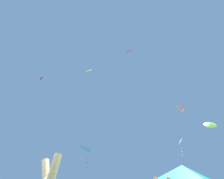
{
  "coord_description": "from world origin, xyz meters",
  "views": [
    {
      "loc": [
        0.41,
        -4.16,
        1.46
      ],
      "look_at": [
        3.45,
        16.11,
        12.77
      ],
      "focal_mm": 31.43,
      "sensor_mm": 36.0,
      "label": 1
    }
  ],
  "objects_px": {
    "canopy_tent_teal": "(183,173)",
    "kite_purple_box": "(41,79)",
    "kite_red_delta": "(128,51)",
    "kite_yellow_delta": "(89,70)",
    "kite_lime_delta": "(210,124)",
    "kite_pink_box": "(181,108)",
    "kite_white_delta": "(180,141)",
    "kite_blue_diamond": "(86,149)"
  },
  "relations": [
    {
      "from": "kite_red_delta",
      "to": "kite_blue_diamond",
      "type": "bearing_deg",
      "value": -173.18
    },
    {
      "from": "kite_blue_diamond",
      "to": "kite_yellow_delta",
      "type": "bearing_deg",
      "value": 91.93
    },
    {
      "from": "canopy_tent_teal",
      "to": "kite_white_delta",
      "type": "distance_m",
      "value": 23.06
    },
    {
      "from": "kite_white_delta",
      "to": "kite_lime_delta",
      "type": "bearing_deg",
      "value": -99.72
    },
    {
      "from": "kite_yellow_delta",
      "to": "kite_purple_box",
      "type": "bearing_deg",
      "value": -143.46
    },
    {
      "from": "kite_lime_delta",
      "to": "kite_white_delta",
      "type": "relative_size",
      "value": 0.55
    },
    {
      "from": "kite_lime_delta",
      "to": "kite_yellow_delta",
      "type": "xyz_separation_m",
      "value": [
        -14.74,
        13.17,
        15.22
      ]
    },
    {
      "from": "kite_yellow_delta",
      "to": "kite_white_delta",
      "type": "xyz_separation_m",
      "value": [
        16.76,
        -1.37,
        -14.31
      ]
    },
    {
      "from": "canopy_tent_teal",
      "to": "kite_yellow_delta",
      "type": "xyz_separation_m",
      "value": [
        -6.44,
        20.69,
        21.51
      ]
    },
    {
      "from": "kite_white_delta",
      "to": "kite_blue_diamond",
      "type": "relative_size",
      "value": 1.14
    },
    {
      "from": "kite_blue_diamond",
      "to": "kite_red_delta",
      "type": "bearing_deg",
      "value": 6.82
    },
    {
      "from": "canopy_tent_teal",
      "to": "kite_purple_box",
      "type": "distance_m",
      "value": 25.69
    },
    {
      "from": "kite_pink_box",
      "to": "kite_purple_box",
      "type": "relative_size",
      "value": 1.75
    },
    {
      "from": "kite_red_delta",
      "to": "kite_lime_delta",
      "type": "height_order",
      "value": "kite_red_delta"
    },
    {
      "from": "kite_red_delta",
      "to": "kite_pink_box",
      "type": "distance_m",
      "value": 13.83
    },
    {
      "from": "kite_purple_box",
      "to": "canopy_tent_teal",
      "type": "bearing_deg",
      "value": -47.45
    },
    {
      "from": "canopy_tent_teal",
      "to": "kite_lime_delta",
      "type": "height_order",
      "value": "kite_lime_delta"
    },
    {
      "from": "kite_lime_delta",
      "to": "kite_pink_box",
      "type": "relative_size",
      "value": 0.74
    },
    {
      "from": "kite_yellow_delta",
      "to": "kite_purple_box",
      "type": "xyz_separation_m",
      "value": [
        -7.47,
        -5.53,
        -6.13
      ]
    },
    {
      "from": "canopy_tent_teal",
      "to": "kite_purple_box",
      "type": "relative_size",
      "value": 2.57
    },
    {
      "from": "canopy_tent_teal",
      "to": "kite_white_delta",
      "type": "bearing_deg",
      "value": 61.88
    },
    {
      "from": "kite_yellow_delta",
      "to": "kite_white_delta",
      "type": "height_order",
      "value": "kite_yellow_delta"
    },
    {
      "from": "kite_lime_delta",
      "to": "kite_blue_diamond",
      "type": "height_order",
      "value": "kite_lime_delta"
    },
    {
      "from": "kite_blue_diamond",
      "to": "kite_lime_delta",
      "type": "bearing_deg",
      "value": -15.58
    },
    {
      "from": "kite_pink_box",
      "to": "kite_purple_box",
      "type": "distance_m",
      "value": 21.55
    },
    {
      "from": "kite_red_delta",
      "to": "canopy_tent_teal",
      "type": "bearing_deg",
      "value": -89.8
    },
    {
      "from": "canopy_tent_teal",
      "to": "kite_red_delta",
      "type": "distance_m",
      "value": 23.84
    },
    {
      "from": "kite_red_delta",
      "to": "kite_pink_box",
      "type": "xyz_separation_m",
      "value": [
        5.21,
        -4.25,
        -12.08
      ]
    },
    {
      "from": "kite_red_delta",
      "to": "kite_yellow_delta",
      "type": "height_order",
      "value": "kite_yellow_delta"
    },
    {
      "from": "canopy_tent_teal",
      "to": "kite_red_delta",
      "type": "xyz_separation_m",
      "value": [
        -0.04,
        12.28,
        20.43
      ]
    },
    {
      "from": "kite_yellow_delta",
      "to": "kite_pink_box",
      "type": "distance_m",
      "value": 21.64
    },
    {
      "from": "kite_red_delta",
      "to": "kite_lime_delta",
      "type": "xyz_separation_m",
      "value": [
        8.34,
        -4.75,
        -14.14
      ]
    },
    {
      "from": "canopy_tent_teal",
      "to": "kite_red_delta",
      "type": "bearing_deg",
      "value": 90.2
    },
    {
      "from": "kite_red_delta",
      "to": "kite_white_delta",
      "type": "relative_size",
      "value": 0.43
    },
    {
      "from": "kite_white_delta",
      "to": "kite_purple_box",
      "type": "height_order",
      "value": "kite_purple_box"
    },
    {
      "from": "kite_white_delta",
      "to": "kite_blue_diamond",
      "type": "xyz_separation_m",
      "value": [
        -16.45,
        -7.77,
        -3.49
      ]
    },
    {
      "from": "kite_pink_box",
      "to": "kite_yellow_delta",
      "type": "bearing_deg",
      "value": 132.52
    },
    {
      "from": "canopy_tent_teal",
      "to": "kite_purple_box",
      "type": "xyz_separation_m",
      "value": [
        -13.91,
        15.16,
        15.38
      ]
    },
    {
      "from": "kite_red_delta",
      "to": "kite_white_delta",
      "type": "height_order",
      "value": "kite_red_delta"
    },
    {
      "from": "canopy_tent_teal",
      "to": "kite_yellow_delta",
      "type": "distance_m",
      "value": 30.53
    },
    {
      "from": "kite_yellow_delta",
      "to": "kite_blue_diamond",
      "type": "xyz_separation_m",
      "value": [
        0.31,
        -9.14,
        -17.8
      ]
    },
    {
      "from": "kite_blue_diamond",
      "to": "kite_pink_box",
      "type": "relative_size",
      "value": 1.17
    }
  ]
}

